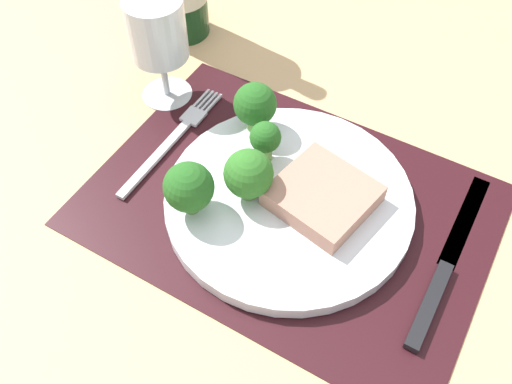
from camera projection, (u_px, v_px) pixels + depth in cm
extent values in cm
cube|color=tan|center=(288.00, 214.00, 61.39)|extent=(140.00, 110.00, 3.00)
cube|color=black|center=(288.00, 205.00, 60.08)|extent=(42.14, 30.15, 0.30)
cylinder|color=silver|center=(289.00, 200.00, 59.32)|extent=(26.40, 26.40, 1.60)
cube|color=tan|center=(323.00, 196.00, 57.31)|extent=(11.14, 10.89, 2.20)
cylinder|color=#6B994C|center=(249.00, 191.00, 58.34)|extent=(1.84, 1.84, 1.20)
sphere|color=#2D6B23|center=(249.00, 174.00, 56.13)|extent=(5.15, 5.15, 5.15)
cylinder|color=#6B994C|center=(265.00, 152.00, 61.08)|extent=(1.59, 1.59, 1.97)
sphere|color=#235B1E|center=(265.00, 137.00, 59.14)|extent=(3.43, 3.43, 3.43)
cylinder|color=#5B8942|center=(191.00, 205.00, 57.06)|extent=(1.54, 1.54, 1.49)
sphere|color=#235B1E|center=(189.00, 187.00, 54.74)|extent=(5.14, 5.14, 5.14)
cylinder|color=#5B8942|center=(255.00, 123.00, 64.09)|extent=(1.93, 1.93, 1.63)
sphere|color=#235B1E|center=(255.00, 104.00, 61.80)|extent=(4.89, 4.89, 4.89)
cube|color=silver|center=(155.00, 158.00, 63.66)|extent=(1.00, 13.00, 0.50)
cube|color=silver|center=(193.00, 116.00, 67.76)|extent=(2.40, 2.60, 0.40)
cube|color=silver|center=(201.00, 99.00, 69.67)|extent=(0.30, 3.60, 0.35)
cube|color=silver|center=(205.00, 100.00, 69.48)|extent=(0.30, 3.60, 0.35)
cube|color=silver|center=(209.00, 102.00, 69.30)|extent=(0.30, 3.60, 0.35)
cube|color=silver|center=(213.00, 104.00, 69.12)|extent=(0.30, 3.60, 0.35)
cube|color=black|center=(429.00, 305.00, 52.36)|extent=(1.40, 10.00, 0.80)
cube|color=silver|center=(466.00, 219.00, 58.61)|extent=(1.80, 13.00, 0.30)
cylinder|color=silver|center=(167.00, 93.00, 70.77)|extent=(6.30, 6.30, 0.40)
cylinder|color=silver|center=(164.00, 74.00, 68.27)|extent=(0.80, 0.80, 5.89)
cylinder|color=silver|center=(157.00, 29.00, 63.00)|extent=(6.80, 6.80, 7.38)
cylinder|color=tan|center=(159.00, 41.00, 64.32)|extent=(5.98, 5.98, 4.06)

